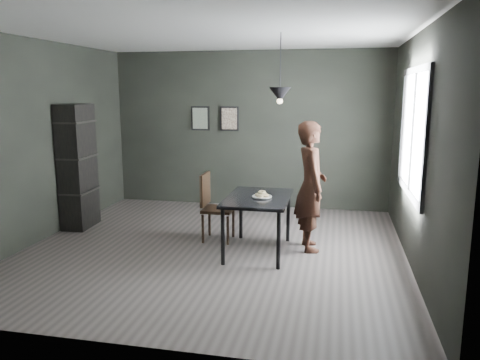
% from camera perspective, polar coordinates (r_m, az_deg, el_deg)
% --- Properties ---
extents(ground, '(5.00, 5.00, 0.00)m').
position_cam_1_polar(ground, '(6.38, -3.20, -8.37)').
color(ground, '#35302E').
rests_on(ground, ground).
extents(back_wall, '(5.00, 0.10, 2.80)m').
position_cam_1_polar(back_wall, '(8.49, 1.08, 6.12)').
color(back_wall, black).
rests_on(back_wall, ground).
extents(ceiling, '(5.00, 5.00, 0.02)m').
position_cam_1_polar(ceiling, '(6.07, -3.49, 17.47)').
color(ceiling, silver).
rests_on(ceiling, ground).
extents(window_assembly, '(0.04, 1.96, 1.56)m').
position_cam_1_polar(window_assembly, '(6.10, 20.31, 5.49)').
color(window_assembly, white).
rests_on(window_assembly, ground).
extents(cafe_table, '(0.80, 1.20, 0.75)m').
position_cam_1_polar(cafe_table, '(6.07, 2.22, -2.76)').
color(cafe_table, black).
rests_on(cafe_table, ground).
extents(white_plate, '(0.23, 0.23, 0.01)m').
position_cam_1_polar(white_plate, '(6.00, 2.69, -2.10)').
color(white_plate, silver).
rests_on(white_plate, cafe_table).
extents(donut_pile, '(0.19, 0.19, 0.08)m').
position_cam_1_polar(donut_pile, '(5.99, 2.69, -1.79)').
color(donut_pile, beige).
rests_on(donut_pile, white_plate).
extents(woman, '(0.56, 0.71, 1.72)m').
position_cam_1_polar(woman, '(6.23, 8.61, -0.75)').
color(woman, black).
rests_on(woman, ground).
extents(wood_chair, '(0.42, 0.42, 0.96)m').
position_cam_1_polar(wood_chair, '(6.62, -3.40, -2.74)').
color(wood_chair, black).
rests_on(wood_chair, ground).
extents(shelf_unit, '(0.40, 0.65, 1.90)m').
position_cam_1_polar(shelf_unit, '(7.61, -19.18, 1.55)').
color(shelf_unit, black).
rests_on(shelf_unit, ground).
extents(pendant_lamp, '(0.28, 0.28, 0.86)m').
position_cam_1_polar(pendant_lamp, '(5.96, 4.89, 10.35)').
color(pendant_lamp, black).
rests_on(pendant_lamp, ground).
extents(framed_print_left, '(0.34, 0.04, 0.44)m').
position_cam_1_polar(framed_print_left, '(8.66, -4.86, 7.50)').
color(framed_print_left, black).
rests_on(framed_print_left, ground).
extents(framed_print_right, '(0.34, 0.04, 0.44)m').
position_cam_1_polar(framed_print_right, '(8.52, -1.28, 7.49)').
color(framed_print_right, black).
rests_on(framed_print_right, ground).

